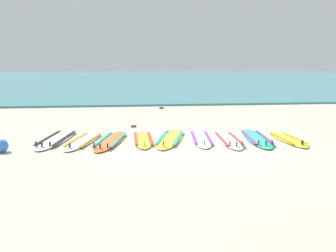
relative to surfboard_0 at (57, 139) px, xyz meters
The scene contains 14 objects.
ground_plane 3.37m from the surfboard_0, ahead, with size 80.00×80.00×0.00m, color #C1B599.
sea 36.97m from the surfboard_0, 84.83° to the left, with size 80.00×60.00×0.10m, color teal.
surfboard_0 is the anchor object (origin of this frame).
surfboard_1 0.81m from the surfboard_0, 20.26° to the right, with size 1.07×2.37×0.18m.
surfboard_2 1.52m from the surfboard_0, 13.72° to the right, with size 1.08×2.51×0.18m.
surfboard_3 2.36m from the surfboard_0, ahead, with size 0.55×2.14×0.18m.
surfboard_4 3.11m from the surfboard_0, ahead, with size 1.30×2.61×0.18m.
surfboard_5 3.96m from the surfboard_0, ahead, with size 0.77×2.25×0.18m.
surfboard_6 4.69m from the surfboard_0, ahead, with size 0.67×2.25×0.18m.
surfboard_7 5.49m from the surfboard_0, ahead, with size 0.88×2.50×0.18m.
surfboard_8 6.31m from the surfboard_0, ahead, with size 0.54×2.02×0.18m.
beach_ball 1.54m from the surfboard_0, 131.46° to the right, with size 0.31×0.31×0.31m, color blue.
seaweed_clump_near_shoreline 6.89m from the surfboard_0, 60.37° to the left, with size 0.23×0.19×0.08m, color #2D381E.
seaweed_clump_mid_sand 2.68m from the surfboard_0, 38.23° to the left, with size 0.21×0.17×0.07m, color #4C4228.
Camera 1 is at (-1.25, -8.67, 2.10)m, focal length 35.69 mm.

